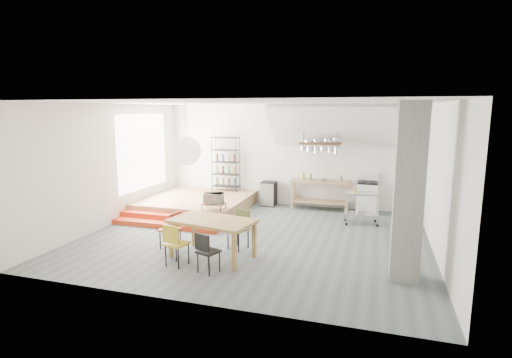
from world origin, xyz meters
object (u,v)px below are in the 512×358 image
(dining_table, at_px, (212,224))
(rolling_cart, at_px, (362,204))
(mini_fridge, at_px, (269,194))
(stove, at_px, (367,197))

(dining_table, height_order, rolling_cart, rolling_cart)
(mini_fridge, bearing_deg, rolling_cart, -23.83)
(stove, relative_size, mini_fridge, 1.51)
(stove, distance_m, rolling_cart, 1.26)
(rolling_cart, relative_size, mini_fridge, 1.19)
(dining_table, bearing_deg, mini_fridge, 101.44)
(rolling_cart, bearing_deg, stove, 76.98)
(rolling_cart, bearing_deg, dining_table, -138.10)
(stove, bearing_deg, dining_table, -122.15)
(stove, height_order, rolling_cart, stove)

